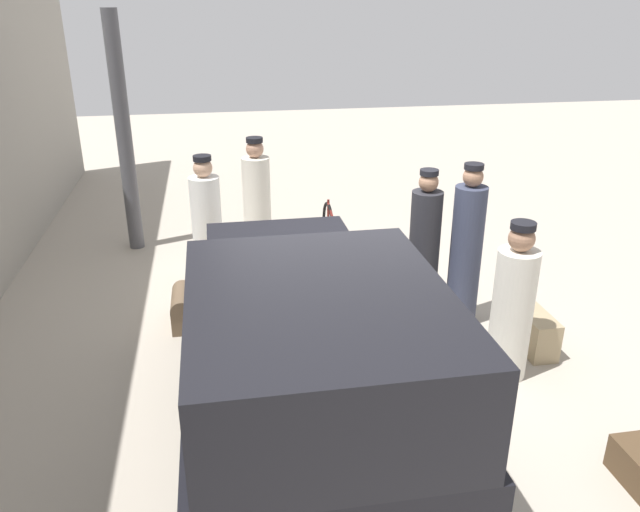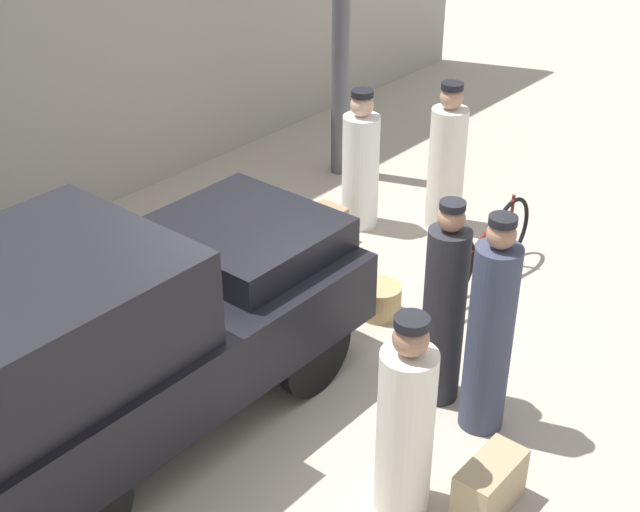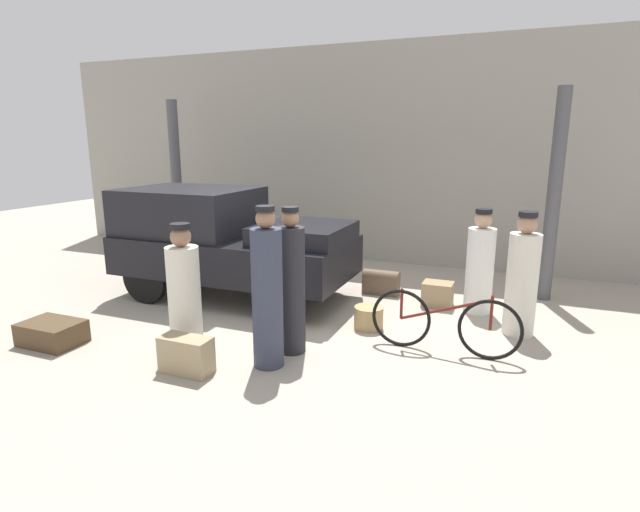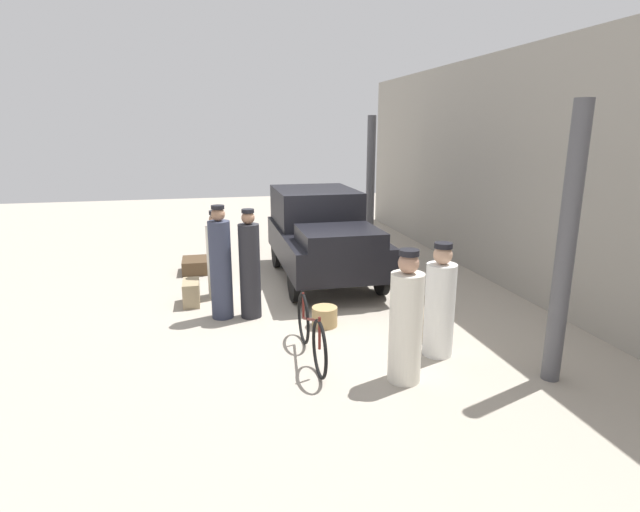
# 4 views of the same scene
# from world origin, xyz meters

# --- Properties ---
(ground_plane) EXTENTS (30.00, 30.00, 0.00)m
(ground_plane) POSITION_xyz_m (0.00, 0.00, 0.00)
(ground_plane) COLOR #A89E8E
(station_building_facade) EXTENTS (16.00, 0.15, 4.50)m
(station_building_facade) POSITION_xyz_m (0.00, 4.08, 2.25)
(station_building_facade) COLOR gray
(station_building_facade) RESTS_ON ground
(canopy_pillar_left) EXTENTS (0.22, 0.22, 3.38)m
(canopy_pillar_left) POSITION_xyz_m (-4.01, 2.47, 1.69)
(canopy_pillar_left) COLOR #4C4C51
(canopy_pillar_left) RESTS_ON ground
(canopy_pillar_right) EXTENTS (0.22, 0.22, 3.38)m
(canopy_pillar_right) POSITION_xyz_m (3.29, 2.47, 1.69)
(canopy_pillar_right) COLOR #4C4C51
(canopy_pillar_right) RESTS_ON ground
(truck) EXTENTS (3.83, 1.82, 1.79)m
(truck) POSITION_xyz_m (-1.70, 0.66, 0.98)
(truck) COLOR black
(truck) RESTS_ON ground
(bicycle) EXTENTS (1.83, 0.04, 0.80)m
(bicycle) POSITION_xyz_m (2.07, -0.35, 0.39)
(bicycle) COLOR black
(bicycle) RESTS_ON ground
(wicker_basket) EXTENTS (0.41, 0.41, 0.31)m
(wicker_basket) POSITION_xyz_m (0.97, 0.10, 0.16)
(wicker_basket) COLOR tan
(wicker_basket) RESTS_ON ground
(porter_lifting_near_truck) EXTENTS (0.41, 0.41, 1.59)m
(porter_lifting_near_truck) POSITION_xyz_m (2.32, 1.39, 0.72)
(porter_lifting_near_truck) COLOR white
(porter_lifting_near_truck) RESTS_ON ground
(porter_carrying_trunk) EXTENTS (0.41, 0.41, 1.68)m
(porter_carrying_trunk) POSITION_xyz_m (2.91, 0.66, 0.76)
(porter_carrying_trunk) COLOR silver
(porter_carrying_trunk) RESTS_ON ground
(conductor_in_dark_uniform) EXTENTS (0.36, 0.36, 1.88)m
(conductor_in_dark_uniform) POSITION_xyz_m (0.23, -1.47, 0.87)
(conductor_in_dark_uniform) COLOR #33384C
(conductor_in_dark_uniform) RESTS_ON ground
(porter_standing_middle) EXTENTS (0.40, 0.40, 1.62)m
(porter_standing_middle) POSITION_xyz_m (-0.90, -1.49, 0.73)
(porter_standing_middle) COLOR silver
(porter_standing_middle) RESTS_ON ground
(porter_with_bicycle) EXTENTS (0.34, 0.34, 1.81)m
(porter_with_bicycle) POSITION_xyz_m (0.31, -1.00, 0.84)
(porter_with_bicycle) COLOR #232328
(porter_with_bicycle) RESTS_ON ground
(suitcase_small_leather) EXTENTS (0.59, 0.28, 0.42)m
(suitcase_small_leather) POSITION_xyz_m (-0.54, -1.99, 0.21)
(suitcase_small_leather) COLOR #9E8966
(suitcase_small_leather) RESTS_ON ground
(suitcase_tan_flat) EXTENTS (0.46, 0.37, 0.39)m
(suitcase_tan_flat) POSITION_xyz_m (1.71, 1.43, 0.19)
(suitcase_tan_flat) COLOR #937A56
(suitcase_tan_flat) RESTS_ON ground
(trunk_umber_medium) EXTENTS (0.76, 0.53, 0.30)m
(trunk_umber_medium) POSITION_xyz_m (-2.66, -1.97, 0.15)
(trunk_umber_medium) COLOR #4C3823
(trunk_umber_medium) RESTS_ON ground
(trunk_barrel_dark) EXTENTS (0.61, 0.24, 0.42)m
(trunk_barrel_dark) POSITION_xyz_m (0.71, 1.72, 0.21)
(trunk_barrel_dark) COLOR brown
(trunk_barrel_dark) RESTS_ON ground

